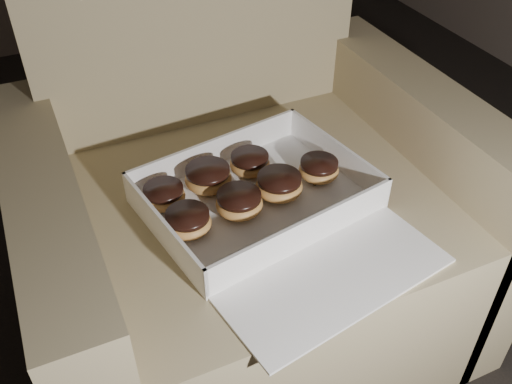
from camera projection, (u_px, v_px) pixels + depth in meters
name	position (u px, v px, depth m)	size (l,w,h in m)	color
armchair	(246.00, 217.00, 1.14)	(0.82, 0.69, 0.85)	tan
bakery_box	(270.00, 210.00, 0.96)	(0.43, 0.48, 0.06)	white
donut_a	(239.00, 203.00, 0.95)	(0.08, 0.08, 0.04)	#CD8347
donut_b	(208.00, 177.00, 1.00)	(0.08, 0.08, 0.04)	#CD8347
donut_c	(319.00, 169.00, 1.03)	(0.07, 0.07, 0.04)	#CD8347
donut_d	(250.00, 163.00, 1.04)	(0.07, 0.07, 0.04)	#CD8347
donut_e	(279.00, 185.00, 0.99)	(0.08, 0.08, 0.04)	#CD8347
donut_f	(188.00, 222.00, 0.92)	(0.08, 0.08, 0.04)	#CD8347
donut_g	(164.00, 195.00, 0.97)	(0.07, 0.07, 0.04)	#CD8347
crumb_a	(245.00, 266.00, 0.87)	(0.01, 0.01, 0.00)	black
crumb_b	(315.00, 184.00, 1.02)	(0.01, 0.01, 0.00)	black
crumb_c	(314.00, 218.00, 0.95)	(0.01, 0.01, 0.00)	black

